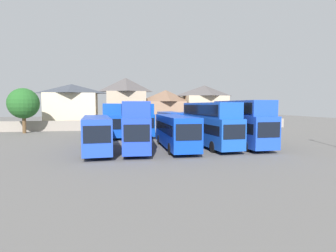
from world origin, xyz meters
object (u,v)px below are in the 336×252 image
object	(u,v)px
bus_3	(175,130)
bus_5	(242,121)
house_terrace_centre	(126,102)
bus_4	(210,122)
bus_6	(116,118)
bus_9	(197,122)
house_terrace_far_right	(204,105)
tree_left_of_lot	(23,104)
bus_2	(136,123)
house_terrace_left	(72,106)
bus_8	(171,122)
bus_7	(139,118)
bus_1	(97,132)
house_terrace_right	(166,108)

from	to	relation	value
bus_3	bus_5	size ratio (longest dim) A/B	1.09
house_terrace_centre	bus_4	bearing A→B (deg)	-76.01
bus_5	bus_6	distance (m)	18.85
bus_4	bus_9	distance (m)	12.90
bus_5	house_terrace_centre	world-z (taller)	house_terrace_centre
bus_6	house_terrace_far_right	bearing A→B (deg)	137.28
bus_6	tree_left_of_lot	xyz separation A→B (m)	(-14.57, 7.21, 2.11)
bus_2	house_terrace_left	xyz separation A→B (m)	(-10.36, 30.69, 1.68)
bus_8	tree_left_of_lot	xyz separation A→B (m)	(-22.84, 7.40, 2.82)
house_terrace_far_right	bus_7	bearing A→B (deg)	-133.24
bus_1	house_terrace_right	bearing A→B (deg)	154.07
bus_1	bus_4	distance (m)	11.99
bus_1	bus_4	bearing A→B (deg)	90.20
bus_1	bus_2	size ratio (longest dim) A/B	1.00
bus_4	house_terrace_centre	distance (m)	31.89
bus_5	bus_9	xyz separation A→B (m)	(-1.22, 13.06, -0.91)
bus_4	bus_8	size ratio (longest dim) A/B	0.99
bus_2	bus_9	bearing A→B (deg)	145.52
house_terrace_far_right	bus_8	bearing A→B (deg)	-121.88
bus_3	house_terrace_far_right	bearing A→B (deg)	157.56
bus_1	bus_6	bearing A→B (deg)	167.90
house_terrace_left	bus_3	bearing A→B (deg)	-64.63
bus_1	bus_9	size ratio (longest dim) A/B	0.94
bus_8	house_terrace_right	xyz separation A→B (m)	(2.40, 17.70, 1.96)
bus_1	bus_5	world-z (taller)	bus_5
bus_4	house_terrace_right	xyz separation A→B (m)	(0.72, 30.22, 1.22)
bus_4	bus_6	size ratio (longest dim) A/B	0.98
bus_8	house_terrace_right	size ratio (longest dim) A/B	1.40
bus_3	bus_6	distance (m)	14.57
bus_3	bus_4	xyz separation A→B (m)	(3.93, 0.54, 0.75)
bus_4	bus_9	xyz separation A→B (m)	(2.36, 12.66, -0.80)
bus_2	house_terrace_left	bearing A→B (deg)	-157.69
bus_9	tree_left_of_lot	world-z (taller)	tree_left_of_lot
bus_4	tree_left_of_lot	distance (m)	31.66
bus_4	house_terrace_left	xyz separation A→B (m)	(-18.43, 30.05, 1.71)
bus_1	house_terrace_centre	size ratio (longest dim) A/B	1.09
house_terrace_right	tree_left_of_lot	size ratio (longest dim) A/B	1.10
bus_7	bus_8	distance (m)	5.00
bus_7	house_terrace_centre	distance (m)	17.73
bus_6	bus_9	world-z (taller)	bus_6
house_terrace_left	house_terrace_right	distance (m)	19.16
house_terrace_centre	house_terrace_far_right	world-z (taller)	house_terrace_centre
bus_2	bus_4	xyz separation A→B (m)	(8.08, 0.64, -0.04)
bus_7	house_terrace_far_right	world-z (taller)	house_terrace_far_right
bus_9	house_terrace_far_right	distance (m)	19.14
bus_9	tree_left_of_lot	size ratio (longest dim) A/B	1.63
bus_7	house_terrace_left	bearing A→B (deg)	-148.67
bus_6	house_terrace_far_right	size ratio (longest dim) A/B	1.23
bus_8	bus_9	bearing A→B (deg)	91.55
house_terrace_left	house_terrace_centre	size ratio (longest dim) A/B	0.99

